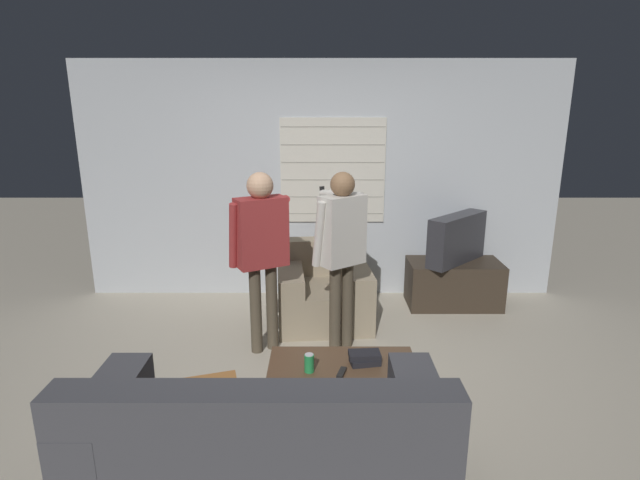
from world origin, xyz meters
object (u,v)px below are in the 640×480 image
(coffee_table, at_px, (343,370))
(armchair_beige, at_px, (323,291))
(spare_remote, at_px, (342,373))
(person_left_standing, at_px, (261,241))
(soda_can, at_px, (309,363))
(tv, at_px, (457,239))
(book_stack, at_px, (365,358))
(couch_blue, at_px, (263,454))
(person_right_standing, at_px, (341,240))

(coffee_table, bearing_deg, armchair_beige, 94.48)
(spare_remote, bearing_deg, coffee_table, 99.95)
(person_left_standing, bearing_deg, soda_can, -96.41)
(tv, xyz_separation_m, book_stack, (-1.12, -1.94, -0.32))
(tv, relative_size, person_left_standing, 0.46)
(tv, distance_m, book_stack, 2.26)
(coffee_table, relative_size, person_left_standing, 0.65)
(coffee_table, xyz_separation_m, soda_can, (-0.23, -0.08, 0.10))
(couch_blue, relative_size, armchair_beige, 1.96)
(book_stack, bearing_deg, person_right_standing, 97.57)
(couch_blue, relative_size, tv, 2.58)
(armchair_beige, bearing_deg, book_stack, 94.95)
(tv, xyz_separation_m, person_left_standing, (-1.92, -1.01, 0.25))
(person_right_standing, relative_size, book_stack, 7.03)
(couch_blue, height_order, book_stack, couch_blue)
(soda_can, height_order, spare_remote, soda_can)
(armchair_beige, relative_size, person_left_standing, 0.61)
(couch_blue, distance_m, soda_can, 0.80)
(couch_blue, bearing_deg, person_right_standing, 75.38)
(couch_blue, relative_size, spare_remote, 13.81)
(armchair_beige, relative_size, spare_remote, 7.06)
(coffee_table, relative_size, tv, 1.39)
(couch_blue, height_order, coffee_table, couch_blue)
(tv, height_order, book_stack, tv)
(couch_blue, distance_m, spare_remote, 0.84)
(person_left_standing, relative_size, spare_remote, 11.56)
(spare_remote, bearing_deg, couch_blue, -105.16)
(coffee_table, relative_size, person_right_standing, 0.65)
(coffee_table, xyz_separation_m, spare_remote, (-0.01, -0.12, 0.05))
(armchair_beige, bearing_deg, coffee_table, 89.44)
(armchair_beige, distance_m, person_right_standing, 0.93)
(book_stack, height_order, soda_can, soda_can)
(person_right_standing, bearing_deg, spare_remote, -128.51)
(book_stack, bearing_deg, person_left_standing, 130.44)
(person_left_standing, xyz_separation_m, spare_remote, (0.63, -1.09, -0.60))
(person_right_standing, bearing_deg, person_left_standing, 146.35)
(couch_blue, xyz_separation_m, tv, (1.73, 2.81, 0.40))
(couch_blue, height_order, soda_can, couch_blue)
(couch_blue, height_order, tv, tv)
(spare_remote, bearing_deg, book_stack, 59.05)
(armchair_beige, bearing_deg, person_right_standing, 98.78)
(tv, bearing_deg, person_right_standing, -6.81)
(person_right_standing, height_order, book_stack, person_right_standing)
(person_left_standing, relative_size, book_stack, 7.04)
(coffee_table, xyz_separation_m, person_right_standing, (0.02, 1.00, 0.64))
(armchair_beige, xyz_separation_m, person_right_standing, (0.15, -0.60, 0.69))
(tv, height_order, spare_remote, tv)
(book_stack, height_order, spare_remote, book_stack)
(person_right_standing, bearing_deg, armchair_beige, 67.13)
(spare_remote, bearing_deg, soda_can, -174.38)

